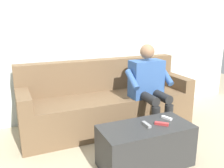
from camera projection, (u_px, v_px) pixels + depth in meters
ground_plane at (132, 151)px, 2.71m from camera, size 8.00×8.00×0.00m
back_wall at (93, 20)px, 3.43m from camera, size 5.02×0.06×2.78m
couch at (107, 104)px, 3.28m from camera, size 2.24×0.72×0.88m
coffee_table at (145, 146)px, 2.41m from camera, size 0.90×0.44×0.42m
person_solo_seated at (149, 84)px, 3.03m from camera, size 0.56×0.54×1.11m
remote_red at (162, 124)px, 2.38m from camera, size 0.13×0.12×0.02m
remote_white at (167, 118)px, 2.52m from camera, size 0.07×0.12×0.02m
remote_gray at (146, 125)px, 2.36m from camera, size 0.04×0.13×0.03m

